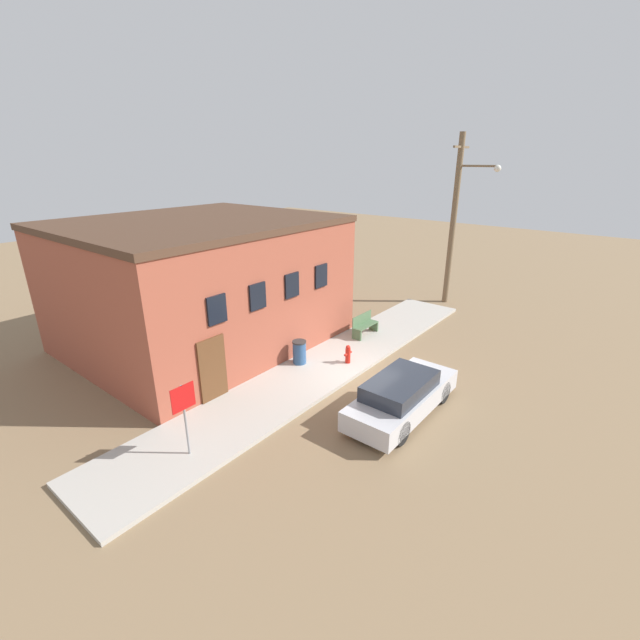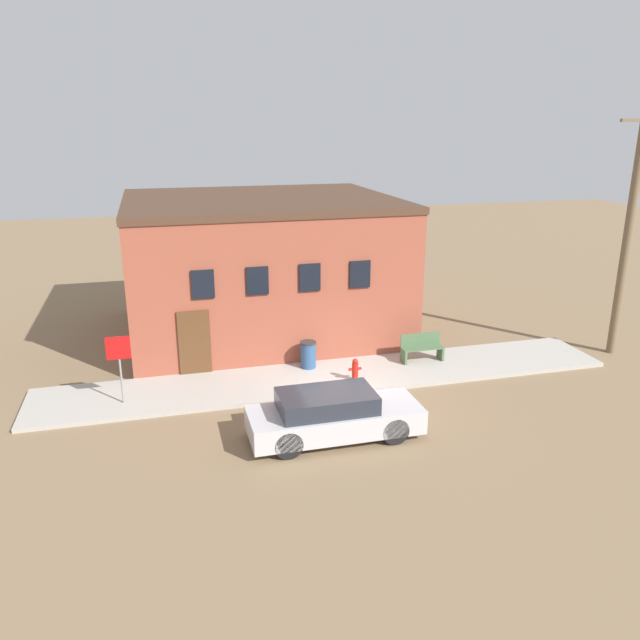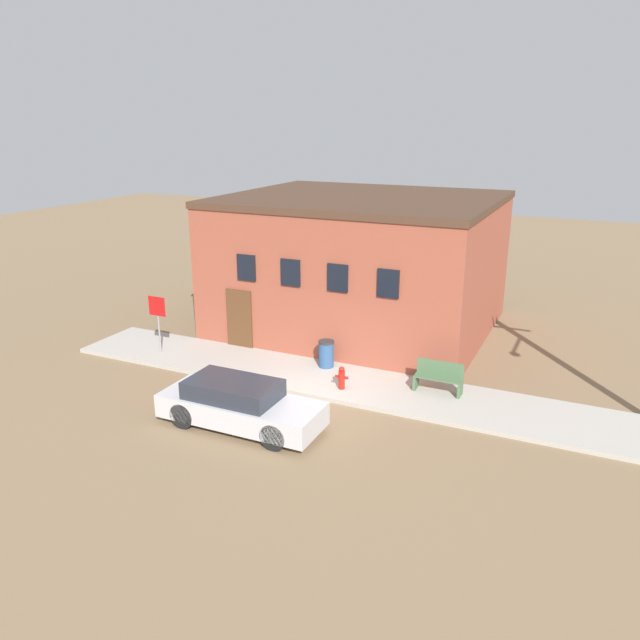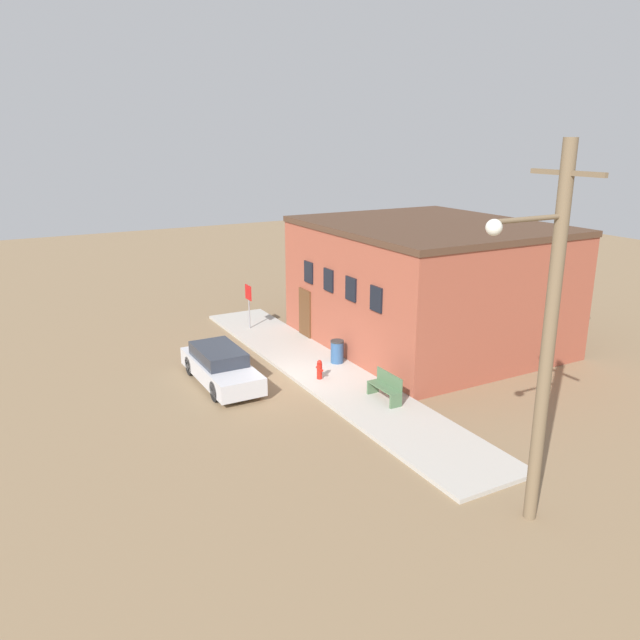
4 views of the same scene
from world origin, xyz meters
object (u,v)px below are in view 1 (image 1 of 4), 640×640
utility_pole (456,217)px  bench (364,325)px  stop_sign (184,407)px  trash_bin (299,352)px  parked_car (402,395)px  fire_hydrant (348,354)px

utility_pole → bench: bearing=173.4°
stop_sign → trash_bin: stop_sign is taller
utility_pole → trash_bin: bearing=173.7°
utility_pole → parked_car: size_ratio=1.92×
bench → fire_hydrant: bearing=-159.1°
fire_hydrant → bench: bench is taller
fire_hydrant → utility_pole: size_ratio=0.08×
fire_hydrant → stop_sign: stop_sign is taller
fire_hydrant → trash_bin: trash_bin is taller
bench → trash_bin: 3.85m
trash_bin → utility_pole: bearing=-6.3°
stop_sign → utility_pole: size_ratio=0.24×
stop_sign → utility_pole: bearing=0.2°
fire_hydrant → utility_pole: bearing=1.3°
stop_sign → bench: bearing=5.1°
fire_hydrant → utility_pole: (9.62, 0.22, 4.03)m
stop_sign → bench: (9.58, 0.86, -0.96)m
bench → utility_pole: utility_pole is taller
utility_pole → stop_sign: bearing=-179.8°
trash_bin → utility_pole: size_ratio=0.10×
utility_pole → fire_hydrant: bearing=-178.7°
fire_hydrant → trash_bin: (-1.15, 1.40, 0.09)m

